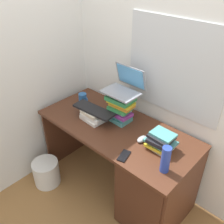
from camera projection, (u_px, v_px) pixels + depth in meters
The scene contains 14 objects.
ground_plane at pixel (116, 184), 2.73m from camera, with size 6.00×6.00×0.00m, color olive.
wall_back at pixel (146, 61), 2.25m from camera, with size 6.00×0.06×2.60m.
wall_left at pixel (54, 50), 2.50m from camera, with size 0.05×6.00×2.60m, color silver.
desk at pixel (146, 177), 2.26m from camera, with size 1.52×0.69×0.77m.
book_stack_tall at pixel (120, 107), 2.31m from camera, with size 0.27×0.20×0.29m.
book_stack_keyboard_riser at pixel (94, 116), 2.37m from camera, with size 0.24×0.19×0.10m.
book_stack_side at pixel (161, 141), 2.02m from camera, with size 0.24×0.20×0.15m.
laptop at pixel (125, 86), 2.24m from camera, with size 0.32×0.28×0.22m.
keyboard at pixel (94, 110), 2.33m from camera, with size 0.42×0.14×0.02m, color black.
computer_mouse at pixel (142, 139), 2.13m from camera, with size 0.06×0.10×0.04m, color #A5A8AD.
mug at pixel (83, 98), 2.65m from camera, with size 0.12×0.08×0.10m.
water_bottle at pixel (166, 159), 1.79m from camera, with size 0.07×0.07×0.22m, color #263FA5.
cell_phone at pixel (124, 156), 1.97m from camera, with size 0.07×0.14×0.01m, color black.
wastebasket at pixel (46, 172), 2.68m from camera, with size 0.27×0.27×0.28m, color silver.
Camera 1 is at (1.24, -1.38, 2.14)m, focal length 40.27 mm.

